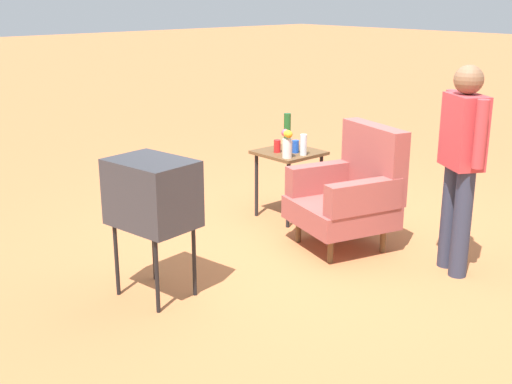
% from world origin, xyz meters
% --- Properties ---
extents(ground_plane, '(60.00, 60.00, 0.00)m').
position_xyz_m(ground_plane, '(0.00, 0.00, 0.00)').
color(ground_plane, '#B76B3D').
extents(armchair, '(0.94, 0.95, 1.06)m').
position_xyz_m(armchair, '(0.06, 0.20, 0.50)').
color(armchair, brown).
rests_on(armchair, ground).
extents(side_table, '(0.56, 0.56, 0.67)m').
position_xyz_m(side_table, '(-0.85, 0.33, 0.57)').
color(side_table, black).
rests_on(side_table, ground).
extents(tv_on_stand, '(0.66, 0.52, 1.03)m').
position_xyz_m(tv_on_stand, '(-0.22, -1.64, 0.78)').
color(tv_on_stand, black).
rests_on(tv_on_stand, ground).
extents(person_standing, '(0.50, 0.37, 1.64)m').
position_xyz_m(person_standing, '(0.98, 0.38, 0.94)').
color(person_standing, '#2D3347').
rests_on(person_standing, ground).
extents(soda_can_red, '(0.07, 0.07, 0.12)m').
position_xyz_m(soda_can_red, '(-0.89, 0.21, 0.73)').
color(soda_can_red, red).
rests_on(soda_can_red, side_table).
extents(soda_can_blue, '(0.07, 0.07, 0.12)m').
position_xyz_m(soda_can_blue, '(-0.76, 0.34, 0.73)').
color(soda_can_blue, blue).
rests_on(soda_can_blue, side_table).
extents(bottle_short_clear, '(0.06, 0.06, 0.20)m').
position_xyz_m(bottle_short_clear, '(-0.65, 0.32, 0.77)').
color(bottle_short_clear, silver).
rests_on(bottle_short_clear, side_table).
extents(bottle_wine_green, '(0.07, 0.07, 0.32)m').
position_xyz_m(bottle_wine_green, '(-1.07, 0.52, 0.83)').
color(bottle_wine_green, '#1E5623').
rests_on(bottle_wine_green, side_table).
extents(flower_vase, '(0.15, 0.10, 0.27)m').
position_xyz_m(flower_vase, '(-0.67, 0.13, 0.82)').
color(flower_vase, silver).
rests_on(flower_vase, side_table).
extents(shrub_far, '(0.48, 0.48, 0.37)m').
position_xyz_m(shrub_far, '(-2.14, 3.16, 0.18)').
color(shrub_far, olive).
rests_on(shrub_far, ground).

